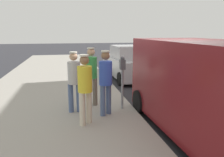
% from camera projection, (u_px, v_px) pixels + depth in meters
% --- Properties ---
extents(ground_plane, '(80.00, 80.00, 0.00)m').
position_uv_depth(ground_plane, '(167.00, 112.00, 6.64)').
color(ground_plane, '#2D2D33').
extents(sidewalk_slab, '(5.00, 32.00, 0.15)m').
position_uv_depth(sidewalk_slab, '(45.00, 118.00, 5.93)').
color(sidewalk_slab, '#9E998E').
rests_on(sidewalk_slab, ground).
extents(parking_meter_near, '(0.14, 0.18, 1.52)m').
position_uv_depth(parking_meter_near, '(122.00, 74.00, 6.27)').
color(parking_meter_near, gray).
rests_on(parking_meter_near, sidewalk_slab).
extents(pedestrian_in_gray, '(0.36, 0.34, 1.67)m').
position_uv_depth(pedestrian_in_gray, '(74.00, 78.00, 6.01)').
color(pedestrian_in_gray, '#4C608C').
rests_on(pedestrian_in_gray, sidewalk_slab).
extents(pedestrian_in_blue, '(0.34, 0.34, 1.72)m').
position_uv_depth(pedestrian_in_blue, '(106.00, 79.00, 5.79)').
color(pedestrian_in_blue, '#4C608C').
rests_on(pedestrian_in_blue, sidewalk_slab).
extents(pedestrian_in_green, '(0.34, 0.34, 1.74)m').
position_uv_depth(pedestrian_in_green, '(91.00, 73.00, 6.60)').
color(pedestrian_in_green, '#726656').
rests_on(pedestrian_in_green, sidewalk_slab).
extents(pedestrian_in_yellow, '(0.34, 0.34, 1.68)m').
position_uv_depth(pedestrian_in_yellow, '(85.00, 85.00, 5.19)').
color(pedestrian_in_yellow, beige).
rests_on(pedestrian_in_yellow, sidewalk_slab).
extents(parked_van, '(2.23, 5.25, 2.15)m').
position_uv_depth(parked_van, '(218.00, 91.00, 4.56)').
color(parked_van, maroon).
rests_on(parked_van, ground).
extents(parked_sedan_behind, '(2.06, 4.45, 1.65)m').
position_uv_depth(parked_sedan_behind, '(129.00, 63.00, 11.41)').
color(parked_sedan_behind, '#BCBCC1').
rests_on(parked_sedan_behind, ground).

